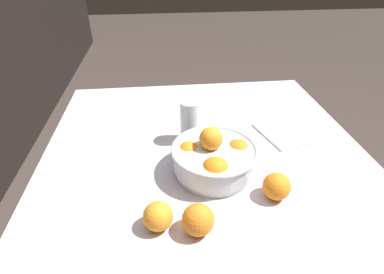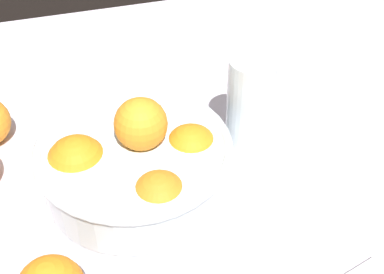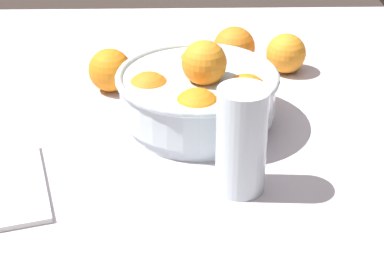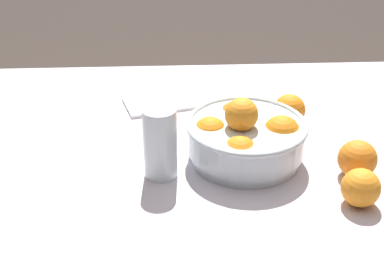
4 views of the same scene
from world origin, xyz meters
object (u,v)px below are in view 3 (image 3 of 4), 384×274
Objects in this scene: orange_loose_near_bowl at (110,70)px; orange_loose_aside at (286,53)px; orange_loose_front at (234,48)px; juice_glass at (241,146)px; fruit_bowl at (197,94)px.

orange_loose_near_bowl is 1.03× the size of orange_loose_aside.
orange_loose_near_bowl is at bearing -67.72° from orange_loose_front.
juice_glass is 0.40m from orange_loose_front.
orange_loose_near_bowl is 0.33m from orange_loose_aside.
orange_loose_near_bowl is at bearing -130.29° from fruit_bowl.
orange_loose_front is 1.07× the size of orange_loose_aside.
orange_loose_aside is at bearing 76.07° from orange_loose_front.
orange_loose_aside is (0.02, 0.10, -0.00)m from orange_loose_front.
juice_glass is at bearing -3.28° from orange_loose_front.
orange_loose_front is at bearing -103.93° from orange_loose_aside.
fruit_bowl is at bearing -41.02° from orange_loose_aside.
fruit_bowl is at bearing -19.02° from orange_loose_front.
orange_loose_front is (-0.09, 0.23, 0.00)m from orange_loose_near_bowl.
fruit_bowl is 0.20m from orange_loose_near_bowl.
orange_loose_aside is at bearing 102.13° from orange_loose_near_bowl.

